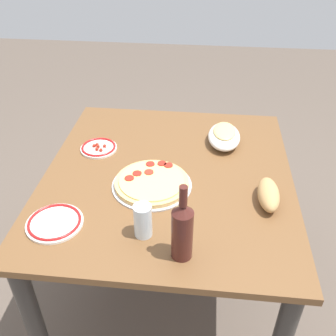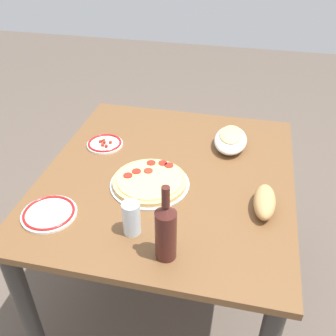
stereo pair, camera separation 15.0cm
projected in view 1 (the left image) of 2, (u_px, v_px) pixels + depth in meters
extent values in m
plane|color=brown|center=(168.00, 284.00, 2.06)|extent=(8.00, 8.00, 0.00)
cube|color=brown|center=(168.00, 177.00, 1.64)|extent=(1.14, 1.04, 0.03)
cylinder|color=#33302D|center=(101.00, 170.00, 2.31)|extent=(0.07, 0.07, 0.71)
cylinder|color=#33302D|center=(35.00, 324.00, 1.48)|extent=(0.07, 0.07, 0.71)
cylinder|color=#33302D|center=(256.00, 180.00, 2.23)|extent=(0.07, 0.07, 0.71)
cylinder|color=#B7B7BC|center=(152.00, 185.00, 1.57)|extent=(0.33, 0.33, 0.01)
cylinder|color=#DBB26B|center=(152.00, 183.00, 1.56)|extent=(0.30, 0.30, 0.02)
cylinder|color=#EACC75|center=(152.00, 180.00, 1.55)|extent=(0.27, 0.27, 0.01)
cylinder|color=#B22D1E|center=(149.00, 172.00, 1.59)|extent=(0.04, 0.04, 0.00)
cylinder|color=maroon|center=(169.00, 165.00, 1.63)|extent=(0.04, 0.04, 0.00)
cylinder|color=maroon|center=(162.00, 163.00, 1.64)|extent=(0.04, 0.04, 0.00)
cylinder|color=maroon|center=(137.00, 173.00, 1.58)|extent=(0.04, 0.04, 0.00)
cylinder|color=maroon|center=(150.00, 164.00, 1.64)|extent=(0.04, 0.04, 0.00)
cylinder|color=maroon|center=(129.00, 178.00, 1.56)|extent=(0.04, 0.04, 0.00)
ellipsoid|color=white|center=(224.00, 137.00, 1.81)|extent=(0.24, 0.15, 0.07)
ellipsoid|color=#AD2819|center=(224.00, 134.00, 1.81)|extent=(0.20, 0.12, 0.03)
ellipsoid|color=#EACC75|center=(225.00, 131.00, 1.80)|extent=(0.17, 0.10, 0.02)
cylinder|color=#471E19|center=(182.00, 235.00, 1.21)|extent=(0.07, 0.07, 0.19)
cone|color=#471E19|center=(183.00, 209.00, 1.15)|extent=(0.07, 0.07, 0.03)
cylinder|color=#471E19|center=(183.00, 196.00, 1.12)|extent=(0.03, 0.03, 0.07)
cylinder|color=silver|center=(143.00, 221.00, 1.31)|extent=(0.06, 0.06, 0.13)
cylinder|color=white|center=(99.00, 148.00, 1.79)|extent=(0.17, 0.17, 0.01)
torus|color=red|center=(99.00, 147.00, 1.78)|extent=(0.16, 0.16, 0.01)
cube|color=#AD2819|center=(97.00, 149.00, 1.76)|extent=(0.01, 0.01, 0.01)
cube|color=#AD2819|center=(105.00, 146.00, 1.78)|extent=(0.01, 0.01, 0.01)
cube|color=#AD2819|center=(97.00, 145.00, 1.79)|extent=(0.01, 0.01, 0.01)
cube|color=#AD2819|center=(98.00, 147.00, 1.78)|extent=(0.01, 0.01, 0.01)
cube|color=#AD2819|center=(94.00, 146.00, 1.78)|extent=(0.01, 0.01, 0.01)
cube|color=#AD2819|center=(101.00, 150.00, 1.75)|extent=(0.01, 0.01, 0.01)
cylinder|color=white|center=(55.00, 223.00, 1.38)|extent=(0.20, 0.20, 0.01)
torus|color=red|center=(54.00, 222.00, 1.38)|extent=(0.19, 0.19, 0.01)
ellipsoid|color=tan|center=(268.00, 194.00, 1.46)|extent=(0.19, 0.08, 0.07)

